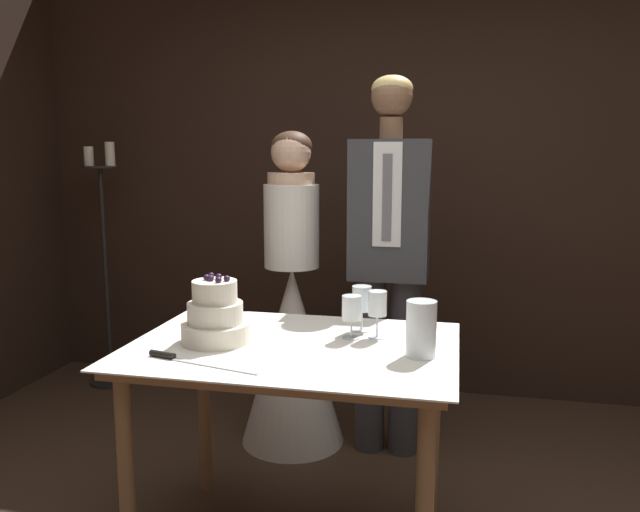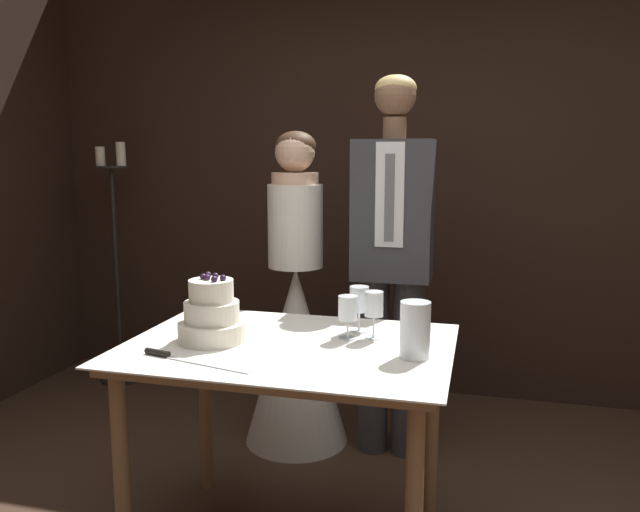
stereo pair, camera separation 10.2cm
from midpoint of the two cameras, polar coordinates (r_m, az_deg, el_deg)
The scene contains 11 objects.
wall_back at distance 3.98m, azimuth 9.18°, elevation 7.31°, with size 5.04×0.12×2.76m, color black.
cake_table at distance 2.34m, azimuth -1.59°, elevation -10.50°, with size 1.19×0.85×0.82m.
tiered_cake at distance 2.34m, azimuth -8.63°, elevation -5.43°, with size 0.25×0.25×0.25m.
cake_knife at distance 2.18m, azimuth -11.73°, elevation -9.04°, with size 0.43×0.12×0.02m.
wine_glass_near at distance 2.34m, azimuth 3.81°, elevation -5.01°, with size 0.07×0.07×0.16m.
wine_glass_middle at distance 2.35m, azimuth 6.19°, elevation -4.61°, with size 0.07×0.07×0.18m.
wine_glass_far at distance 2.44m, azimuth 4.81°, elevation -4.06°, with size 0.08×0.08×0.18m.
hurricane_candle at distance 2.16m, azimuth 10.03°, elevation -6.79°, with size 0.10×0.10×0.20m.
bride at distance 3.26m, azimuth -1.30°, elevation -6.96°, with size 0.54×0.54×1.62m.
groom at distance 3.07m, azimuth 7.57°, elevation 0.27°, with size 0.38×0.25×1.88m.
candle_stand at distance 4.31m, azimuth -17.43°, elevation -1.46°, with size 0.28×0.28×1.59m.
Camera 2 is at (0.44, -1.76, 1.50)m, focal length 35.00 mm.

